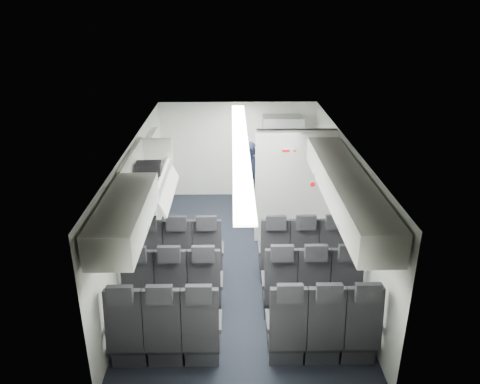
{
  "coord_description": "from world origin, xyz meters",
  "views": [
    {
      "loc": [
        -0.13,
        -6.97,
        4.26
      ],
      "look_at": [
        0.0,
        0.4,
        1.15
      ],
      "focal_mm": 35.0,
      "sensor_mm": 36.0,
      "label": 1
    }
  ],
  "objects_px": {
    "flight_attendant": "(251,180)",
    "carry_on_bag": "(149,170)",
    "seat_row_front": "(241,258)",
    "galley_unit": "(281,159)",
    "boarding_door": "(155,179)",
    "seat_row_rear": "(244,333)",
    "seat_row_mid": "(242,291)"
  },
  "relations": [
    {
      "from": "boarding_door",
      "to": "carry_on_bag",
      "type": "height_order",
      "value": "carry_on_bag"
    },
    {
      "from": "galley_unit",
      "to": "carry_on_bag",
      "type": "height_order",
      "value": "carry_on_bag"
    },
    {
      "from": "seat_row_rear",
      "to": "seat_row_mid",
      "type": "bearing_deg",
      "value": 90.0
    },
    {
      "from": "flight_attendant",
      "to": "carry_on_bag",
      "type": "bearing_deg",
      "value": 165.26
    },
    {
      "from": "seat_row_rear",
      "to": "flight_attendant",
      "type": "relative_size",
      "value": 2.05
    },
    {
      "from": "galley_unit",
      "to": "flight_attendant",
      "type": "distance_m",
      "value": 1.16
    },
    {
      "from": "seat_row_rear",
      "to": "carry_on_bag",
      "type": "distance_m",
      "value": 2.88
    },
    {
      "from": "boarding_door",
      "to": "carry_on_bag",
      "type": "bearing_deg",
      "value": -82.68
    },
    {
      "from": "seat_row_mid",
      "to": "seat_row_rear",
      "type": "relative_size",
      "value": 1.0
    },
    {
      "from": "seat_row_mid",
      "to": "galley_unit",
      "type": "height_order",
      "value": "galley_unit"
    },
    {
      "from": "seat_row_front",
      "to": "seat_row_rear",
      "type": "bearing_deg",
      "value": -90.0
    },
    {
      "from": "seat_row_front",
      "to": "seat_row_rear",
      "type": "height_order",
      "value": "same"
    },
    {
      "from": "seat_row_mid",
      "to": "carry_on_bag",
      "type": "bearing_deg",
      "value": 139.93
    },
    {
      "from": "seat_row_front",
      "to": "carry_on_bag",
      "type": "relative_size",
      "value": 8.78
    },
    {
      "from": "flight_attendant",
      "to": "galley_unit",
      "type": "bearing_deg",
      "value": -13.78
    },
    {
      "from": "galley_unit",
      "to": "carry_on_bag",
      "type": "bearing_deg",
      "value": -128.45
    },
    {
      "from": "seat_row_rear",
      "to": "carry_on_bag",
      "type": "bearing_deg",
      "value": 124.04
    },
    {
      "from": "seat_row_mid",
      "to": "seat_row_rear",
      "type": "distance_m",
      "value": 0.9
    },
    {
      "from": "seat_row_front",
      "to": "flight_attendant",
      "type": "height_order",
      "value": "flight_attendant"
    },
    {
      "from": "galley_unit",
      "to": "carry_on_bag",
      "type": "xyz_separation_m",
      "value": [
        -2.36,
        -2.97,
        0.85
      ]
    },
    {
      "from": "flight_attendant",
      "to": "carry_on_bag",
      "type": "height_order",
      "value": "carry_on_bag"
    },
    {
      "from": "seat_row_mid",
      "to": "flight_attendant",
      "type": "distance_m",
      "value": 3.27
    },
    {
      "from": "galley_unit",
      "to": "carry_on_bag",
      "type": "distance_m",
      "value": 3.89
    },
    {
      "from": "seat_row_front",
      "to": "galley_unit",
      "type": "distance_m",
      "value": 3.43
    },
    {
      "from": "seat_row_front",
      "to": "galley_unit",
      "type": "height_order",
      "value": "galley_unit"
    },
    {
      "from": "carry_on_bag",
      "to": "galley_unit",
      "type": "bearing_deg",
      "value": 48.63
    },
    {
      "from": "galley_unit",
      "to": "boarding_door",
      "type": "distance_m",
      "value": 2.84
    },
    {
      "from": "seat_row_rear",
      "to": "carry_on_bag",
      "type": "height_order",
      "value": "carry_on_bag"
    },
    {
      "from": "seat_row_mid",
      "to": "boarding_door",
      "type": "xyz_separation_m",
      "value": [
        -1.64,
        2.99,
        0.55
      ]
    },
    {
      "from": "seat_row_front",
      "to": "seat_row_mid",
      "type": "height_order",
      "value": "same"
    },
    {
      "from": "seat_row_front",
      "to": "boarding_door",
      "type": "height_order",
      "value": "boarding_door"
    },
    {
      "from": "seat_row_mid",
      "to": "seat_row_rear",
      "type": "xyz_separation_m",
      "value": [
        0.0,
        -0.9,
        0.0
      ]
    }
  ]
}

